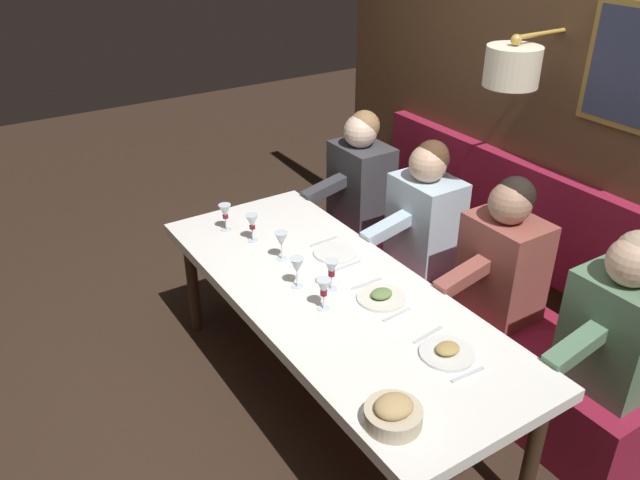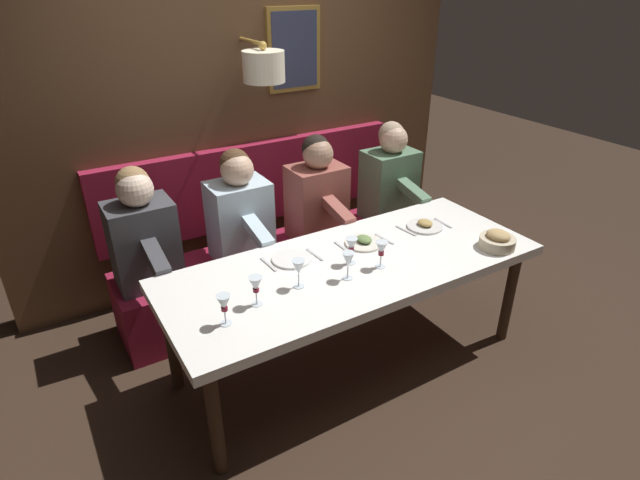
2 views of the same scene
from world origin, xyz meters
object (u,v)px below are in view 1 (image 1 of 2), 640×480
diner_middle (425,209)px  diner_far (360,173)px  wine_glass_3 (225,212)px  wine_glass_4 (324,288)px  diner_nearest (619,318)px  wine_glass_0 (297,267)px  bread_bowl (393,414)px  wine_glass_5 (332,269)px  diner_near (504,253)px  wine_glass_1 (281,240)px  dining_table (333,302)px  wine_glass_2 (252,223)px

diner_middle → diner_far: (0.00, 0.66, 0.00)m
wine_glass_3 → wine_glass_4: 0.97m
diner_nearest → wine_glass_0: diner_nearest is taller
diner_middle → bread_bowl: (-1.19, -1.20, -0.03)m
wine_glass_4 → wine_glass_5: size_ratio=1.00×
diner_nearest → wine_glass_3: size_ratio=4.82×
diner_far → diner_near: bearing=-90.0°
wine_glass_0 → wine_glass_5: same height
diner_nearest → wine_glass_1: (-0.94, 1.36, 0.04)m
diner_nearest → wine_glass_5: 1.32m
diner_nearest → dining_table: bearing=132.5°
dining_table → wine_glass_2: size_ratio=13.82×
wine_glass_0 → wine_glass_5: size_ratio=1.00×
dining_table → wine_glass_4: wine_glass_4 is taller
bread_bowl → diner_middle: bearing=45.1°
diner_middle → wine_glass_2: bearing=161.3°
diner_near → wine_glass_4: 1.02m
wine_glass_2 → wine_glass_4: bearing=-92.0°
diner_nearest → wine_glass_0: 1.49m
wine_glass_5 → diner_nearest: bearing=-48.1°
wine_glass_4 → wine_glass_5: (0.13, 0.12, -0.00)m
wine_glass_0 → wine_glass_2: bearing=86.6°
diner_middle → wine_glass_3: size_ratio=4.82×
diner_middle → bread_bowl: 1.69m
wine_glass_0 → wine_glass_4: same height
diner_near → wine_glass_4: diner_near is taller
diner_middle → diner_far: same height
diner_nearest → wine_glass_4: (-1.01, 0.86, 0.04)m
diner_middle → wine_glass_0: (-1.01, -0.21, 0.04)m
dining_table → wine_glass_5: size_ratio=13.82×
bread_bowl → diner_far: bearing=57.2°
wine_glass_5 → bread_bowl: (-0.31, -0.88, -0.07)m
wine_glass_4 → wine_glass_1: bearing=83.0°
wine_glass_1 → wine_glass_2: (-0.04, 0.27, -0.00)m
wine_glass_1 → wine_glass_4: same height
wine_glass_1 → diner_far: bearing=32.0°
diner_middle → wine_glass_1: diner_middle is taller
wine_glass_2 → wine_glass_5: 0.66m
wine_glass_4 → diner_nearest: bearing=-40.4°
diner_far → diner_nearest: bearing=-90.0°
dining_table → wine_glass_4: bearing=-140.1°
dining_table → wine_glass_4: (-0.12, -0.10, 0.18)m
diner_nearest → wine_glass_2: size_ratio=4.82×
dining_table → bread_bowl: size_ratio=10.30×
diner_nearest → diner_near: 0.68m
diner_middle → dining_table: bearing=-159.1°
wine_glass_0 → diner_near: bearing=-22.1°
diner_nearest → wine_glass_5: (-0.88, 0.98, 0.04)m
wine_glass_1 → bread_bowl: 1.29m
wine_glass_5 → diner_middle: bearing=20.0°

